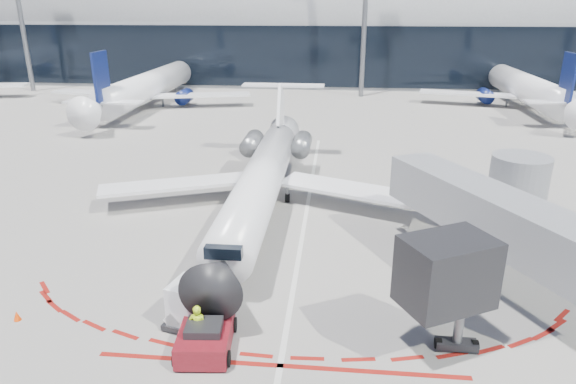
# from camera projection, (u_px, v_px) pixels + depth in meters

# --- Properties ---
(ground) EXTENTS (260.00, 260.00, 0.00)m
(ground) POSITION_uv_depth(u_px,v_px,m) (302.00, 235.00, 29.90)
(ground) COLOR gray
(ground) RESTS_ON ground
(apron_centerline) EXTENTS (0.25, 40.00, 0.01)m
(apron_centerline) POSITION_uv_depth(u_px,v_px,m) (305.00, 222.00, 31.77)
(apron_centerline) COLOR silver
(apron_centerline) RESTS_ON ground
(apron_stop_bar) EXTENTS (14.00, 0.25, 0.01)m
(apron_stop_bar) POSITION_uv_depth(u_px,v_px,m) (280.00, 366.00, 19.17)
(apron_stop_bar) COLOR maroon
(apron_stop_bar) RESTS_ON ground
(terminal_building) EXTENTS (150.00, 24.15, 24.00)m
(terminal_building) POSITION_uv_depth(u_px,v_px,m) (330.00, 29.00, 87.58)
(terminal_building) COLOR #999B9E
(terminal_building) RESTS_ON ground
(jet_bridge) EXTENTS (10.03, 15.20, 4.90)m
(jet_bridge) POSITION_uv_depth(u_px,v_px,m) (498.00, 214.00, 25.14)
(jet_bridge) COLOR gray
(jet_bridge) RESTS_ON ground
(light_mast_west) EXTENTS (0.70, 0.70, 25.00)m
(light_mast_west) POSITION_uv_depth(u_px,v_px,m) (19.00, 4.00, 74.53)
(light_mast_west) COLOR slate
(light_mast_west) RESTS_ON ground
(light_mast_centre) EXTENTS (0.70, 0.70, 25.00)m
(light_mast_centre) POSITION_uv_depth(u_px,v_px,m) (365.00, 4.00, 69.90)
(light_mast_centre) COLOR slate
(light_mast_centre) RESTS_ON ground
(regional_jet) EXTENTS (22.00, 27.13, 6.79)m
(regional_jet) POSITION_uv_depth(u_px,v_px,m) (263.00, 176.00, 33.06)
(regional_jet) COLOR white
(regional_jet) RESTS_ON ground
(pushback_tug) EXTENTS (2.35, 5.04, 1.29)m
(pushback_tug) POSITION_uv_depth(u_px,v_px,m) (206.00, 335.00, 19.98)
(pushback_tug) COLOR maroon
(pushback_tug) RESTS_ON ground
(ramp_worker) EXTENTS (0.74, 0.52, 1.90)m
(ramp_worker) POSITION_uv_depth(u_px,v_px,m) (198.00, 327.00, 19.88)
(ramp_worker) COLOR #C3EC18
(ramp_worker) RESTS_ON ground
(uld_container) EXTENTS (2.51, 2.29, 1.99)m
(uld_container) POSITION_uv_depth(u_px,v_px,m) (193.00, 305.00, 21.24)
(uld_container) COLOR black
(uld_container) RESTS_ON ground
(safety_cone_left) EXTENTS (0.32, 0.32, 0.44)m
(safety_cone_left) POSITION_uv_depth(u_px,v_px,m) (17.00, 316.00, 21.86)
(safety_cone_left) COLOR #FF4205
(safety_cone_left) RESTS_ON ground
(bg_airliner_1) EXTENTS (31.16, 33.00, 10.08)m
(bg_airliner_1) POSITION_uv_depth(u_px,v_px,m) (147.00, 66.00, 65.92)
(bg_airliner_1) COLOR white
(bg_airliner_1) RESTS_ON ground
(bg_airliner_2) EXTENTS (30.55, 32.35, 9.88)m
(bg_airliner_2) POSITION_uv_depth(u_px,v_px,m) (525.00, 67.00, 65.83)
(bg_airliner_2) COLOR white
(bg_airliner_2) RESTS_ON ground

